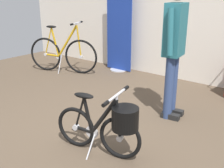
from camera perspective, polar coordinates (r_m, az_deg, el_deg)
The scene contains 6 objects.
ground_plane at distance 3.36m, azimuth -4.20°, elevation -9.24°, with size 8.13×8.13×0.00m, color brown.
back_wall at distance 5.10m, azimuth 15.54°, elevation 16.05°, with size 8.13×0.10×2.76m, color silver.
floor_banner_stand at distance 5.57m, azimuth 1.48°, elevation 10.45°, with size 0.60×0.36×1.69m.
folding_bike_foreground at distance 2.69m, azimuth -0.80°, elevation -8.50°, with size 0.95×0.53×0.69m.
display_bike_left at distance 5.60m, azimuth -10.33°, elevation 6.34°, with size 1.39×0.66×1.02m.
visitor_near_wall at distance 3.45m, azimuth 13.00°, elevation 8.40°, with size 0.30×0.53×1.70m.
Camera 1 is at (2.01, -2.17, 1.59)m, focal length 43.38 mm.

